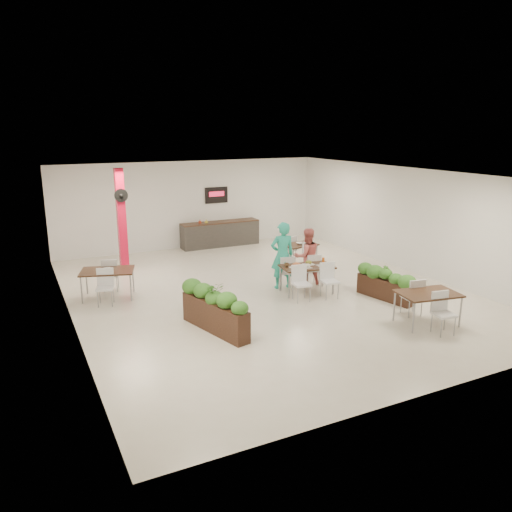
{
  "coord_description": "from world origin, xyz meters",
  "views": [
    {
      "loc": [
        -5.99,
        -11.51,
        4.37
      ],
      "look_at": [
        -0.36,
        -0.15,
        1.1
      ],
      "focal_mm": 35.0,
      "sensor_mm": 36.0,
      "label": 1
    }
  ],
  "objects_px": {
    "service_counter": "(220,233)",
    "diner_man": "(282,255)",
    "planter_left": "(215,308)",
    "main_table": "(307,270)",
    "red_column": "(122,220)",
    "side_table_c": "(428,297)",
    "side_table_b": "(300,248)",
    "planter_right": "(385,282)",
    "side_table_a": "(107,274)",
    "diner_woman": "(307,256)"
  },
  "relations": [
    {
      "from": "side_table_b",
      "to": "side_table_c",
      "type": "bearing_deg",
      "value": -96.15
    },
    {
      "from": "planter_right",
      "to": "side_table_b",
      "type": "xyz_separation_m",
      "value": [
        -0.36,
        3.7,
        0.14
      ]
    },
    {
      "from": "planter_right",
      "to": "side_table_b",
      "type": "distance_m",
      "value": 3.72
    },
    {
      "from": "service_counter",
      "to": "side_table_c",
      "type": "relative_size",
      "value": 1.8
    },
    {
      "from": "service_counter",
      "to": "planter_right",
      "type": "bearing_deg",
      "value": -78.56
    },
    {
      "from": "red_column",
      "to": "side_table_b",
      "type": "height_order",
      "value": "red_column"
    },
    {
      "from": "diner_man",
      "to": "planter_right",
      "type": "relative_size",
      "value": 1.09
    },
    {
      "from": "main_table",
      "to": "diner_woman",
      "type": "height_order",
      "value": "diner_woman"
    },
    {
      "from": "service_counter",
      "to": "main_table",
      "type": "relative_size",
      "value": 1.68
    },
    {
      "from": "service_counter",
      "to": "side_table_a",
      "type": "height_order",
      "value": "service_counter"
    },
    {
      "from": "main_table",
      "to": "planter_left",
      "type": "bearing_deg",
      "value": -156.82
    },
    {
      "from": "red_column",
      "to": "service_counter",
      "type": "relative_size",
      "value": 1.07
    },
    {
      "from": "red_column",
      "to": "main_table",
      "type": "bearing_deg",
      "value": -47.17
    },
    {
      "from": "red_column",
      "to": "side_table_a",
      "type": "xyz_separation_m",
      "value": [
        -0.92,
        -2.33,
        -1.0
      ]
    },
    {
      "from": "service_counter",
      "to": "planter_left",
      "type": "xyz_separation_m",
      "value": [
        -3.23,
        -7.55,
        0.04
      ]
    },
    {
      "from": "red_column",
      "to": "side_table_b",
      "type": "xyz_separation_m",
      "value": [
        5.17,
        -1.98,
        -1.02
      ]
    },
    {
      "from": "service_counter",
      "to": "side_table_c",
      "type": "xyz_separation_m",
      "value": [
        1.26,
        -9.3,
        0.14
      ]
    },
    {
      "from": "side_table_b",
      "to": "main_table",
      "type": "bearing_deg",
      "value": -124.11
    },
    {
      "from": "diner_woman",
      "to": "side_table_a",
      "type": "relative_size",
      "value": 0.98
    },
    {
      "from": "red_column",
      "to": "planter_left",
      "type": "relative_size",
      "value": 1.52
    },
    {
      "from": "service_counter",
      "to": "side_table_a",
      "type": "distance_m",
      "value": 6.46
    },
    {
      "from": "diner_man",
      "to": "planter_left",
      "type": "height_order",
      "value": "diner_man"
    },
    {
      "from": "service_counter",
      "to": "side_table_b",
      "type": "xyz_separation_m",
      "value": [
        1.17,
        -3.85,
        0.13
      ]
    },
    {
      "from": "service_counter",
      "to": "diner_man",
      "type": "height_order",
      "value": "service_counter"
    },
    {
      "from": "diner_man",
      "to": "planter_left",
      "type": "distance_m",
      "value": 3.51
    },
    {
      "from": "side_table_c",
      "to": "planter_left",
      "type": "bearing_deg",
      "value": 168.16
    },
    {
      "from": "diner_man",
      "to": "side_table_c",
      "type": "height_order",
      "value": "diner_man"
    },
    {
      "from": "main_table",
      "to": "diner_woman",
      "type": "relative_size",
      "value": 1.1
    },
    {
      "from": "red_column",
      "to": "planter_left",
      "type": "distance_m",
      "value": 5.84
    },
    {
      "from": "planter_left",
      "to": "side_table_c",
      "type": "bearing_deg",
      "value": -21.38
    },
    {
      "from": "main_table",
      "to": "planter_right",
      "type": "bearing_deg",
      "value": -41.95
    },
    {
      "from": "service_counter",
      "to": "planter_right",
      "type": "height_order",
      "value": "service_counter"
    },
    {
      "from": "service_counter",
      "to": "main_table",
      "type": "bearing_deg",
      "value": -90.1
    },
    {
      "from": "main_table",
      "to": "diner_woman",
      "type": "xyz_separation_m",
      "value": [
        0.41,
        0.65,
        0.18
      ]
    },
    {
      "from": "main_table",
      "to": "side_table_b",
      "type": "xyz_separation_m",
      "value": [
        1.18,
        2.32,
        -0.02
      ]
    },
    {
      "from": "red_column",
      "to": "side_table_b",
      "type": "relative_size",
      "value": 1.93
    },
    {
      "from": "red_column",
      "to": "planter_left",
      "type": "bearing_deg",
      "value": -82.32
    },
    {
      "from": "planter_right",
      "to": "red_column",
      "type": "bearing_deg",
      "value": 134.19
    },
    {
      "from": "side_table_a",
      "to": "planter_right",
      "type": "bearing_deg",
      "value": -10.38
    },
    {
      "from": "planter_right",
      "to": "side_table_c",
      "type": "height_order",
      "value": "side_table_c"
    },
    {
      "from": "planter_left",
      "to": "planter_right",
      "type": "xyz_separation_m",
      "value": [
        4.76,
        -0.0,
        -0.05
      ]
    },
    {
      "from": "planter_left",
      "to": "main_table",
      "type": "bearing_deg",
      "value": 23.18
    },
    {
      "from": "main_table",
      "to": "side_table_b",
      "type": "bearing_deg",
      "value": 62.97
    },
    {
      "from": "main_table",
      "to": "planter_left",
      "type": "relative_size",
      "value": 0.85
    },
    {
      "from": "red_column",
      "to": "side_table_c",
      "type": "distance_m",
      "value": 9.17
    },
    {
      "from": "service_counter",
      "to": "diner_woman",
      "type": "distance_m",
      "value": 5.54
    },
    {
      "from": "planter_left",
      "to": "planter_right",
      "type": "relative_size",
      "value": 1.22
    },
    {
      "from": "diner_man",
      "to": "planter_right",
      "type": "xyz_separation_m",
      "value": [
        1.93,
        -2.04,
        -0.46
      ]
    },
    {
      "from": "planter_right",
      "to": "side_table_b",
      "type": "relative_size",
      "value": 1.04
    },
    {
      "from": "planter_left",
      "to": "side_table_a",
      "type": "relative_size",
      "value": 1.26
    }
  ]
}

